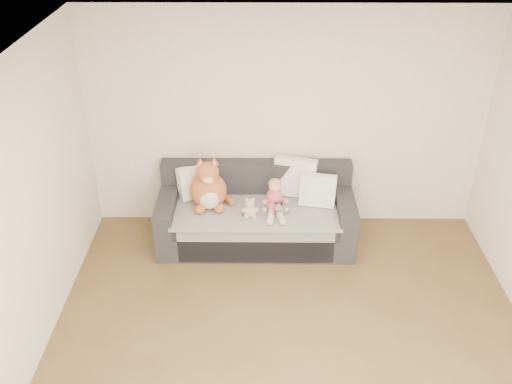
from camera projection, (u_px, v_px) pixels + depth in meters
room_shell at (295, 226)px, 4.62m from camera, size 5.00×5.00×5.00m
sofa at (256, 216)px, 6.54m from camera, size 2.20×0.94×0.85m
cushion_left at (196, 181)px, 6.53m from camera, size 0.45×0.37×0.39m
cushion_right_back at (295, 177)px, 6.55m from camera, size 0.52×0.34×0.46m
cushion_right_front at (318, 190)px, 6.37m from camera, size 0.43×0.26×0.38m
toddler at (275, 199)px, 6.23m from camera, size 0.29×0.41×0.41m
plush_cat at (209, 188)px, 6.32m from camera, size 0.50×0.45×0.63m
teddy_bear at (250, 209)px, 6.19m from camera, size 0.19×0.14×0.24m
plush_cow at (280, 208)px, 6.25m from camera, size 0.15×0.22×0.18m
sippy_cup at (246, 211)px, 6.22m from camera, size 0.11×0.07×0.12m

